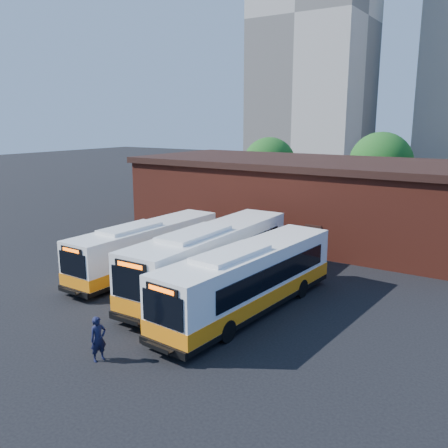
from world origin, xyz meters
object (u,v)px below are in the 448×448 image
Objects in this scene: bus_midwest at (147,249)px; bus_east at (249,281)px; transit_worker at (98,339)px; bus_mideast at (211,260)px.

bus_midwest is 8.86m from bus_east.
transit_worker is (6.12, -9.69, -0.55)m from bus_midwest.
bus_east is at bearing -11.60° from bus_midwest.
bus_mideast is at bearing 158.74° from bus_east.
bus_mideast reaches higher than transit_worker.
bus_mideast reaches higher than bus_east.
bus_mideast is at bearing 21.96° from transit_worker.
bus_midwest reaches higher than transit_worker.
bus_midwest is at bearing 175.55° from bus_mideast.
bus_east is (8.64, -1.97, 0.10)m from bus_midwest.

